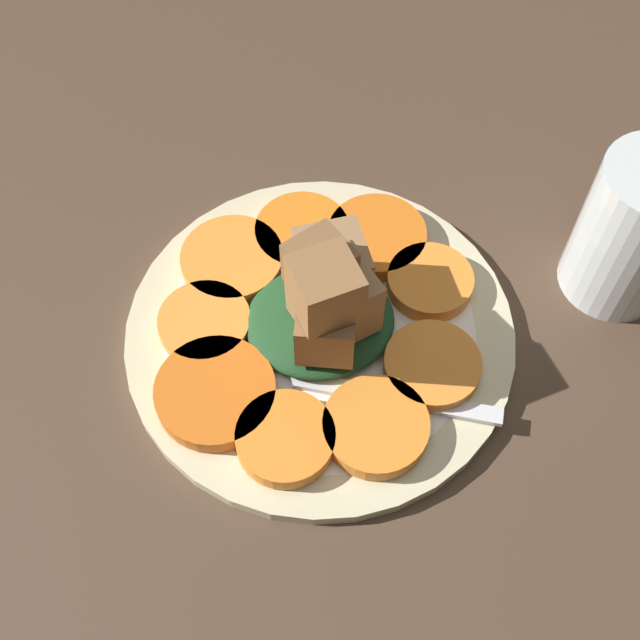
# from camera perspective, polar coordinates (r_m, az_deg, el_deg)

# --- Properties ---
(table_slab) EXTENTS (1.20, 1.20, 0.02)m
(table_slab) POSITION_cam_1_polar(r_m,az_deg,el_deg) (0.54, 0.00, -1.73)
(table_slab) COLOR #4C3828
(table_slab) RESTS_ON ground
(plate) EXTENTS (0.26, 0.26, 0.01)m
(plate) POSITION_cam_1_polar(r_m,az_deg,el_deg) (0.53, 0.00, -0.90)
(plate) COLOR beige
(plate) RESTS_ON table_slab
(carrot_slice_0) EXTENTS (0.07, 0.07, 0.01)m
(carrot_slice_0) POSITION_cam_1_polar(r_m,az_deg,el_deg) (0.50, -7.44, -5.14)
(carrot_slice_0) COLOR orange
(carrot_slice_0) RESTS_ON plate
(carrot_slice_1) EXTENTS (0.06, 0.06, 0.01)m
(carrot_slice_1) POSITION_cam_1_polar(r_m,az_deg,el_deg) (0.48, -2.47, -8.41)
(carrot_slice_1) COLOR orange
(carrot_slice_1) RESTS_ON plate
(carrot_slice_2) EXTENTS (0.06, 0.06, 0.01)m
(carrot_slice_2) POSITION_cam_1_polar(r_m,az_deg,el_deg) (0.49, 3.98, -7.56)
(carrot_slice_2) COLOR orange
(carrot_slice_2) RESTS_ON plate
(carrot_slice_3) EXTENTS (0.06, 0.06, 0.01)m
(carrot_slice_3) POSITION_cam_1_polar(r_m,az_deg,el_deg) (0.51, 7.97, -3.24)
(carrot_slice_3) COLOR orange
(carrot_slice_3) RESTS_ON plate
(carrot_slice_4) EXTENTS (0.06, 0.06, 0.01)m
(carrot_slice_4) POSITION_cam_1_polar(r_m,az_deg,el_deg) (0.54, 7.82, 2.71)
(carrot_slice_4) COLOR orange
(carrot_slice_4) RESTS_ON plate
(carrot_slice_5) EXTENTS (0.07, 0.07, 0.01)m
(carrot_slice_5) POSITION_cam_1_polar(r_m,az_deg,el_deg) (0.56, 4.07, 5.93)
(carrot_slice_5) COLOR orange
(carrot_slice_5) RESTS_ON plate
(carrot_slice_6) EXTENTS (0.07, 0.07, 0.01)m
(carrot_slice_6) POSITION_cam_1_polar(r_m,az_deg,el_deg) (0.56, -1.72, 6.13)
(carrot_slice_6) COLOR orange
(carrot_slice_6) RESTS_ON plate
(carrot_slice_7) EXTENTS (0.07, 0.07, 0.01)m
(carrot_slice_7) POSITION_cam_1_polar(r_m,az_deg,el_deg) (0.55, -6.26, 4.25)
(carrot_slice_7) COLOR orange
(carrot_slice_7) RESTS_ON plate
(carrot_slice_8) EXTENTS (0.06, 0.06, 0.01)m
(carrot_slice_8) POSITION_cam_1_polar(r_m,az_deg,el_deg) (0.52, -8.19, -0.24)
(carrot_slice_8) COLOR orange
(carrot_slice_8) RESTS_ON plate
(center_pile) EXTENTS (0.10, 0.09, 0.09)m
(center_pile) POSITION_cam_1_polar(r_m,az_deg,el_deg) (0.49, 0.47, 1.36)
(center_pile) COLOR #1E4723
(center_pile) RESTS_ON plate
(fork) EXTENTS (0.19, 0.09, 0.00)m
(fork) POSITION_cam_1_polar(r_m,az_deg,el_deg) (0.50, 1.18, -4.77)
(fork) COLOR silver
(fork) RESTS_ON plate
(water_glass) EXTENTS (0.07, 0.07, 0.11)m
(water_glass) POSITION_cam_1_polar(r_m,az_deg,el_deg) (0.55, 21.48, 5.90)
(water_glass) COLOR silver
(water_glass) RESTS_ON table_slab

